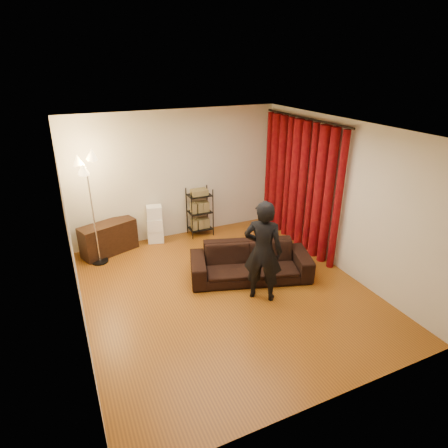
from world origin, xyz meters
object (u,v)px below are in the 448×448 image
person (263,251)px  wire_shelf (200,212)px  floor_lamp (93,212)px  media_cabinet (109,238)px  storage_boxes (155,224)px  sofa (250,262)px

person → wire_shelf: size_ratio=1.58×
person → floor_lamp: floor_lamp is taller
person → media_cabinet: (-2.02, 2.61, -0.52)m
storage_boxes → wire_shelf: wire_shelf is taller
sofa → wire_shelf: (-0.17, 2.05, 0.23)m
wire_shelf → sofa: bearing=-101.7°
wire_shelf → floor_lamp: 2.31m
media_cabinet → storage_boxes: storage_boxes is taller
sofa → media_cabinet: size_ratio=1.92×
media_cabinet → storage_boxes: bearing=-15.0°
person → storage_boxes: person is taller
person → wire_shelf: person is taller
person → media_cabinet: 3.34m
wire_shelf → floor_lamp: (-2.22, -0.38, 0.51)m
floor_lamp → storage_boxes: bearing=18.6°
sofa → storage_boxes: bearing=136.5°
person → sofa: bearing=-62.0°
sofa → person: 0.82m
sofa → floor_lamp: bearing=162.5°
storage_boxes → floor_lamp: floor_lamp is taller
person → floor_lamp: size_ratio=0.80×
media_cabinet → storage_boxes: 0.99m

